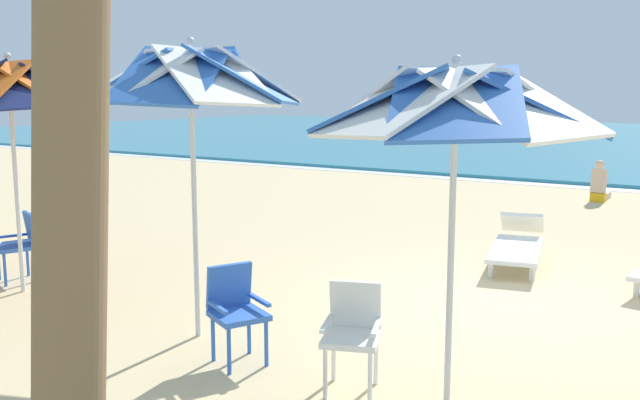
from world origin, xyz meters
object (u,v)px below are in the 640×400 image
beachgoer_seated (600,188)px  beach_umbrella_2 (9,88)px  plastic_chair_0 (353,329)px  sun_lounger_1 (517,244)px  beach_umbrella_1 (191,80)px  plastic_chair_1 (236,307)px  beach_umbrella_0 (455,105)px  plastic_chair_2 (21,242)px

beachgoer_seated → beach_umbrella_2: bearing=-111.3°
plastic_chair_0 → beach_umbrella_2: size_ratio=0.31×
sun_lounger_1 → beachgoer_seated: size_ratio=2.41×
beach_umbrella_2 → beachgoer_seated: bearing=68.7°
beach_umbrella_2 → sun_lounger_1: bearing=44.9°
beach_umbrella_1 → plastic_chair_1: (0.73, -0.29, -1.99)m
beach_umbrella_0 → beachgoer_seated: bearing=95.6°
plastic_chair_0 → beach_umbrella_1: (-1.89, 0.22, 1.99)m
beach_umbrella_0 → plastic_chair_1: (-1.91, -0.24, -1.79)m
beach_umbrella_0 → beach_umbrella_2: size_ratio=0.94×
plastic_chair_0 → sun_lounger_1: 4.80m
beach_umbrella_1 → plastic_chair_2: (-3.29, 0.32, -1.99)m
beach_umbrella_2 → sun_lounger_1: beach_umbrella_2 is taller
beach_umbrella_2 → plastic_chair_2: (-0.46, 0.31, -1.92)m
beach_umbrella_0 → beach_umbrella_1: beach_umbrella_1 is taller
beachgoer_seated → plastic_chair_2: bearing=-114.0°
beach_umbrella_0 → beach_umbrella_1: size_ratio=0.92×
sun_lounger_1 → plastic_chair_2: bearing=-139.8°
beach_umbrella_2 → plastic_chair_1: bearing=-4.7°
sun_lounger_1 → beachgoer_seated: bearing=91.9°
beach_umbrella_0 → plastic_chair_0: bearing=-167.4°
beach_umbrella_0 → plastic_chair_1: beach_umbrella_0 is taller
plastic_chair_0 → beachgoer_seated: size_ratio=0.94×
beach_umbrella_0 → beach_umbrella_1: 2.64m
plastic_chair_1 → beachgoer_seated: size_ratio=0.94×
beach_umbrella_2 → sun_lounger_1: 6.81m
plastic_chair_1 → sun_lounger_1: size_ratio=0.39×
beach_umbrella_1 → beachgoer_seated: beach_umbrella_1 is taller
plastic_chair_2 → plastic_chair_0: bearing=-5.9°
beach_umbrella_2 → beachgoer_seated: beach_umbrella_2 is taller
beach_umbrella_1 → beach_umbrella_2: bearing=179.9°
beachgoer_seated → beach_umbrella_1: bearing=-97.8°
beach_umbrella_0 → plastic_chair_2: 6.20m
plastic_chair_0 → beach_umbrella_1: 2.75m
beach_umbrella_1 → beach_umbrella_0: bearing=-1.2°
plastic_chair_0 → beach_umbrella_1: size_ratio=0.30×
plastic_chair_1 → sun_lounger_1: 4.97m
sun_lounger_1 → beach_umbrella_1: bearing=-110.9°
plastic_chair_0 → plastic_chair_1: size_ratio=1.00×
beach_umbrella_0 → beachgoer_seated: size_ratio=2.86×
plastic_chair_0 → beach_umbrella_0: bearing=12.6°
beach_umbrella_0 → sun_lounger_1: size_ratio=1.19×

